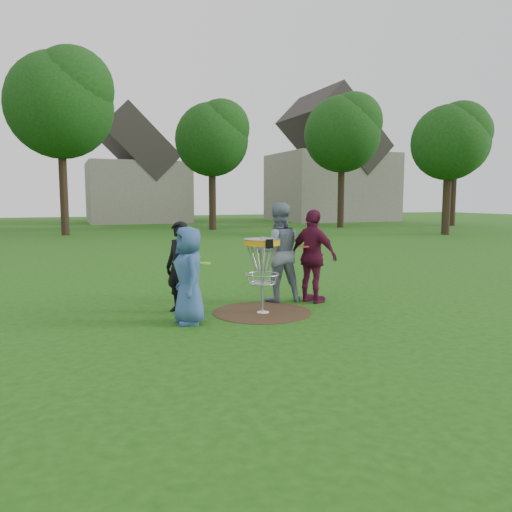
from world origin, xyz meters
name	(u,v)px	position (x,y,z in m)	size (l,w,h in m)	color
ground	(262,312)	(0.00, 0.00, 0.00)	(100.00, 100.00, 0.00)	#19470F
dirt_patch	(262,312)	(0.00, 0.00, 0.00)	(1.80, 1.80, 0.01)	#47331E
player_blue	(189,275)	(-1.42, -0.29, 0.81)	(0.79, 0.51, 1.61)	#345690
player_black	(180,267)	(-1.37, 0.58, 0.83)	(0.60, 0.40, 1.65)	black
player_grey	(278,252)	(0.69, 0.83, 0.99)	(0.96, 0.75, 1.98)	gray
player_maroon	(313,256)	(1.27, 0.44, 0.92)	(1.08, 0.45, 1.85)	#5C1532
disc_on_grass	(263,312)	(0.00, -0.05, 0.01)	(0.22, 0.22, 0.02)	white
disc_golf_basket	(262,257)	(0.00, 0.00, 1.02)	(0.66, 0.67, 1.38)	#9EA0A5
held_discs	(247,252)	(-0.19, 0.30, 1.09)	(2.38, 1.07, 0.24)	#8AE219
tree_row	(127,123)	(0.44, 20.67, 6.21)	(51.20, 17.42, 9.90)	#38281C
house_row	(162,172)	(4.78, 33.07, 4.14)	(44.50, 10.65, 11.62)	gray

